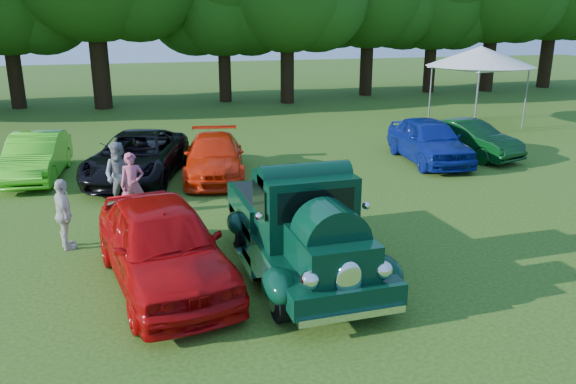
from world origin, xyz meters
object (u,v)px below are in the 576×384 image
object	(u,v)px
hero_pickup	(301,228)
back_car_blue	(429,140)
back_car_orange	(214,157)
spectator_pink	(133,184)
back_car_lime	(36,156)
back_car_black	(137,156)
red_convertible	(163,244)
back_car_green	(468,139)
spectator_white	(64,215)
canopy_tent	(481,57)
spectator_grey	(120,176)

from	to	relation	value
hero_pickup	back_car_blue	bearing A→B (deg)	45.62
back_car_orange	spectator_pink	distance (m)	3.97
back_car_lime	back_car_black	world-z (taller)	back_car_black
red_convertible	back_car_orange	size ratio (longest dim) A/B	1.06
back_car_blue	back_car_green	xyz separation A→B (m)	(1.74, 0.27, -0.11)
back_car_black	spectator_white	size ratio (longest dim) A/B	3.33
spectator_pink	back_car_green	bearing A→B (deg)	12.68
back_car_orange	red_convertible	bearing A→B (deg)	-96.50
back_car_green	canopy_tent	xyz separation A→B (m)	(3.93, 5.26, 2.50)
spectator_pink	spectator_white	xyz separation A→B (m)	(-1.48, -1.83, -0.03)
hero_pickup	back_car_blue	world-z (taller)	hero_pickup
back_car_orange	spectator_pink	world-z (taller)	spectator_pink
spectator_pink	back_car_orange	bearing A→B (deg)	47.61
back_car_lime	back_car_blue	distance (m)	12.84
spectator_grey	canopy_tent	xyz separation A→B (m)	(15.97, 7.68, 2.27)
spectator_grey	back_car_black	bearing A→B (deg)	107.56
hero_pickup	spectator_white	world-z (taller)	hero_pickup
spectator_pink	spectator_grey	distance (m)	0.75
red_convertible	back_car_green	size ratio (longest dim) A/B	1.19
canopy_tent	back_car_blue	bearing A→B (deg)	-135.74
spectator_pink	spectator_grey	world-z (taller)	spectator_grey
back_car_blue	spectator_pink	size ratio (longest dim) A/B	2.77
back_car_lime	back_car_black	distance (m)	3.14
back_car_lime	back_car_green	bearing A→B (deg)	0.02
red_convertible	canopy_tent	size ratio (longest dim) A/B	0.84
back_car_black	canopy_tent	world-z (taller)	canopy_tent
back_car_lime	back_car_green	distance (m)	14.54
red_convertible	canopy_tent	world-z (taller)	canopy_tent
back_car_orange	spectator_grey	world-z (taller)	spectator_grey
back_car_green	back_car_lime	bearing A→B (deg)	157.86
spectator_pink	canopy_tent	size ratio (longest dim) A/B	0.29
back_car_black	back_car_blue	distance (m)	9.77
back_car_black	spectator_grey	distance (m)	2.85
red_convertible	back_car_black	bearing A→B (deg)	82.12
back_car_orange	canopy_tent	bearing A→B (deg)	32.47
back_car_green	spectator_pink	bearing A→B (deg)	178.04
hero_pickup	back_car_black	size ratio (longest dim) A/B	1.01
back_car_orange	back_car_black	bearing A→B (deg)	179.07
back_car_lime	back_car_blue	world-z (taller)	back_car_blue
back_car_orange	spectator_grey	size ratio (longest dim) A/B	2.53
hero_pickup	back_car_green	size ratio (longest dim) A/B	1.32
spectator_grey	spectator_white	bearing A→B (deg)	-86.62
back_car_green	spectator_white	size ratio (longest dim) A/B	2.55
spectator_grey	spectator_pink	bearing A→B (deg)	-38.83
back_car_black	back_car_green	distance (m)	11.50
back_car_black	canopy_tent	xyz separation A→B (m)	(15.42, 4.89, 2.43)
hero_pickup	spectator_white	bearing A→B (deg)	150.85
hero_pickup	red_convertible	bearing A→B (deg)	176.77
red_convertible	spectator_white	world-z (taller)	red_convertible
back_car_orange	back_car_green	bearing A→B (deg)	10.83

